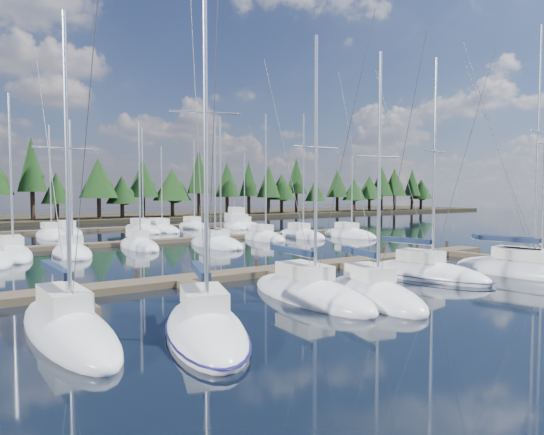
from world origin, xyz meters
TOP-DOWN VIEW (x-y plane):
  - ground at (0.00, 30.00)m, footprint 260.00×260.00m
  - far_shore at (0.00, 90.00)m, footprint 220.00×30.00m
  - main_dock at (0.00, 17.36)m, footprint 44.00×6.13m
  - back_docks at (0.00, 49.58)m, footprint 50.00×21.80m
  - front_sailboat_0 at (-13.31, 10.88)m, footprint 2.86×9.99m
  - front_sailboat_1 at (-9.11, 7.96)m, footprint 5.30×8.85m
  - front_sailboat_2 at (-2.06, 10.76)m, footprint 3.31×9.31m
  - front_sailboat_3 at (0.27, 8.70)m, footprint 4.31×7.99m
  - front_sailboat_4 at (7.45, 11.27)m, footprint 4.47×8.70m
  - front_sailboat_5 at (13.46, 7.94)m, footprint 4.52×10.09m
  - front_sailboat_6 at (13.99, 8.63)m, footprint 4.25×9.68m
  - back_sailboat_rows at (0.05, 45.33)m, footprint 47.28×32.34m
  - motor_yacht_right at (18.64, 54.60)m, footprint 6.26×10.48m
  - tree_line at (-1.81, 80.24)m, footprint 186.05×11.33m

SIDE VIEW (x-z plane):
  - ground at x=0.00m, z-range 0.00..0.00m
  - back_docks at x=0.00m, z-range 0.00..0.40m
  - main_dock at x=0.00m, z-range -0.25..0.65m
  - back_sailboat_rows at x=0.05m, z-range -7.25..7.77m
  - front_sailboat_0 at x=-13.31m, z-range -5.94..6.49m
  - front_sailboat_2 at x=-2.06m, z-range -6.49..7.05m
  - front_sailboat_4 at x=7.45m, z-range -6.75..7.32m
  - front_sailboat_3 at x=0.27m, z-range -6.04..6.62m
  - front_sailboat_5 at x=13.46m, z-range -7.18..7.75m
  - front_sailboat_1 at x=-9.11m, z-range -7.05..7.64m
  - far_shore at x=0.00m, z-range 0.00..0.60m
  - front_sailboat_6 at x=13.99m, z-range -7.93..8.54m
  - motor_yacht_right at x=18.64m, z-range -1.95..3.03m
  - tree_line at x=-1.81m, z-range 0.45..14.30m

